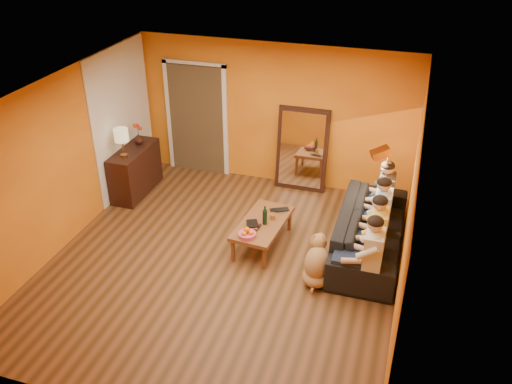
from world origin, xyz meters
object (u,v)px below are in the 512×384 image
(person_mid_right, at_px, (382,214))
(sofa, at_px, (370,231))
(sideboard, at_px, (135,171))
(dog, at_px, (318,260))
(person_far_right, at_px, (385,197))
(vase, at_px, (139,139))
(person_far_left, at_px, (373,256))
(wine_bottle, at_px, (265,215))
(coffee_table, at_px, (262,233))
(floor_lamp, at_px, (384,192))
(laptop, at_px, (280,211))
(tumbler, at_px, (272,216))
(mirror_frame, at_px, (302,149))
(person_mid_left, at_px, (377,234))
(table_lamp, at_px, (122,143))

(person_mid_right, bearing_deg, sofa, -142.43)
(sideboard, height_order, person_mid_right, person_mid_right)
(dog, relative_size, person_far_right, 0.59)
(person_far_right, relative_size, vase, 7.02)
(person_far_left, bearing_deg, dog, 177.39)
(person_far_left, xyz_separation_m, wine_bottle, (-1.67, 0.61, -0.03))
(person_mid_right, bearing_deg, vase, 170.56)
(dog, bearing_deg, person_far_left, 2.52)
(sofa, bearing_deg, sideboard, 82.25)
(person_mid_right, height_order, wine_bottle, person_mid_right)
(coffee_table, relative_size, wine_bottle, 3.94)
(sideboard, bearing_deg, floor_lamp, 0.00)
(person_far_right, xyz_separation_m, laptop, (-1.54, -0.64, -0.18))
(wine_bottle, bearing_deg, vase, 155.75)
(sideboard, height_order, tumbler, sideboard)
(mirror_frame, height_order, vase, mirror_frame)
(mirror_frame, bearing_deg, sideboard, -158.84)
(tumbler, bearing_deg, coffee_table, -135.00)
(sofa, xyz_separation_m, person_mid_left, (0.13, -0.45, 0.26))
(sofa, xyz_separation_m, dog, (-0.60, -0.97, 0.01))
(person_far_right, xyz_separation_m, wine_bottle, (-1.67, -1.04, -0.03))
(sideboard, distance_m, floor_lamp, 4.35)
(mirror_frame, relative_size, sofa, 0.64)
(sideboard, bearing_deg, sofa, -7.75)
(person_far_left, xyz_separation_m, person_mid_right, (0.00, 1.10, 0.00))
(sofa, height_order, laptop, sofa)
(dog, xyz_separation_m, vase, (-3.64, 1.79, 0.58))
(tumbler, xyz_separation_m, vase, (-2.77, 1.05, 0.47))
(table_lamp, height_order, laptop, table_lamp)
(mirror_frame, distance_m, wine_bottle, 2.06)
(dog, height_order, wine_bottle, wine_bottle)
(sofa, distance_m, laptop, 1.41)
(table_lamp, distance_m, sofa, 4.32)
(coffee_table, bearing_deg, floor_lamp, 33.59)
(tumbler, bearing_deg, person_mid_right, 11.35)
(tumbler, bearing_deg, person_mid_left, -8.17)
(coffee_table, distance_m, person_mid_left, 1.77)
(dog, bearing_deg, laptop, 134.73)
(tumbler, xyz_separation_m, laptop, (0.06, 0.23, -0.03))
(floor_lamp, bearing_deg, table_lamp, 159.69)
(dog, bearing_deg, tumbler, 144.43)
(floor_lamp, distance_m, person_mid_right, 0.49)
(person_mid_right, relative_size, vase, 7.02)
(sofa, height_order, coffee_table, sofa)
(dog, height_order, person_far_left, person_far_left)
(sofa, distance_m, dog, 1.14)
(floor_lamp, distance_m, wine_bottle, 1.91)
(sofa, xyz_separation_m, laptop, (-1.41, 0.01, 0.08))
(table_lamp, bearing_deg, dog, -18.86)
(dog, height_order, person_mid_left, person_mid_left)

